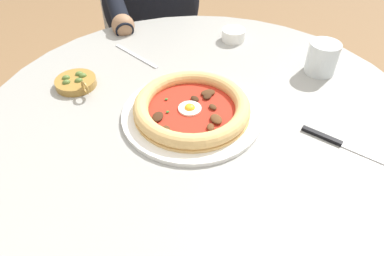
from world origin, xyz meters
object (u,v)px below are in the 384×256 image
(olive_pan, at_px, (76,82))
(cafe_chair_diner, at_px, (149,24))
(ramekin_capers, at_px, (233,34))
(dining_table, at_px, (201,161))
(steak_knife, at_px, (334,141))
(fork_utensil, at_px, (136,56))
(diner_person, at_px, (155,45))
(pizza_on_plate, at_px, (192,109))
(water_glass, at_px, (322,60))

(olive_pan, distance_m, cafe_chair_diner, 0.80)
(ramekin_capers, bearing_deg, dining_table, -130.27)
(ramekin_capers, relative_size, cafe_chair_diner, 0.08)
(steak_knife, height_order, olive_pan, olive_pan)
(cafe_chair_diner, bearing_deg, fork_utensil, -110.63)
(fork_utensil, relative_size, cafe_chair_diner, 0.18)
(diner_person, xyz_separation_m, cafe_chair_diner, (0.03, 0.15, 0.02))
(pizza_on_plate, distance_m, water_glass, 0.38)
(dining_table, height_order, olive_pan, olive_pan)
(dining_table, relative_size, water_glass, 12.48)
(dining_table, height_order, pizza_on_plate, pizza_on_plate)
(water_glass, height_order, steak_knife, water_glass)
(pizza_on_plate, relative_size, steak_knife, 1.78)
(ramekin_capers, height_order, olive_pan, olive_pan)
(ramekin_capers, xyz_separation_m, olive_pan, (-0.47, -0.05, -0.01))
(steak_knife, bearing_deg, diner_person, 94.83)
(dining_table, xyz_separation_m, water_glass, (0.35, 0.03, 0.20))
(ramekin_capers, bearing_deg, pizza_on_plate, -133.07)
(steak_knife, xyz_separation_m, cafe_chair_diner, (-0.05, 1.08, -0.21))
(dining_table, relative_size, ramekin_capers, 14.79)
(ramekin_capers, xyz_separation_m, cafe_chair_diner, (-0.07, 0.61, -0.22))
(steak_knife, height_order, ramekin_capers, ramekin_capers)
(fork_utensil, distance_m, cafe_chair_diner, 0.66)
(ramekin_capers, bearing_deg, water_glass, -63.29)
(dining_table, distance_m, steak_knife, 0.33)
(dining_table, xyz_separation_m, cafe_chair_diner, (0.16, 0.88, -0.04))
(pizza_on_plate, distance_m, fork_utensil, 0.30)
(dining_table, height_order, steak_knife, steak_knife)
(pizza_on_plate, height_order, water_glass, water_glass)
(dining_table, bearing_deg, pizza_on_plate, -176.97)
(water_glass, bearing_deg, fork_utensil, 147.21)
(water_glass, relative_size, olive_pan, 0.66)
(steak_knife, bearing_deg, cafe_chair_diner, 92.67)
(cafe_chair_diner, bearing_deg, ramekin_capers, -83.24)
(dining_table, xyz_separation_m, pizza_on_plate, (-0.03, -0.00, 0.18))
(water_glass, xyz_separation_m, ramekin_capers, (-0.12, 0.24, -0.02))
(water_glass, xyz_separation_m, cafe_chair_diner, (-0.19, 0.85, -0.24))
(steak_knife, bearing_deg, olive_pan, 136.90)
(fork_utensil, bearing_deg, ramekin_capers, -4.91)
(dining_table, bearing_deg, steak_knife, -43.54)
(olive_pan, height_order, cafe_chair_diner, cafe_chair_diner)
(dining_table, distance_m, pizza_on_plate, 0.18)
(steak_knife, xyz_separation_m, olive_pan, (-0.45, 0.42, 0.01))
(dining_table, xyz_separation_m, ramekin_capers, (0.23, 0.27, 0.18))
(ramekin_capers, distance_m, olive_pan, 0.47)
(fork_utensil, bearing_deg, diner_person, 66.24)
(pizza_on_plate, bearing_deg, olive_pan, 133.95)
(water_glass, bearing_deg, diner_person, 107.55)
(dining_table, xyz_separation_m, steak_knife, (0.21, -0.20, 0.17))
(ramekin_capers, xyz_separation_m, fork_utensil, (-0.29, 0.03, -0.02))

